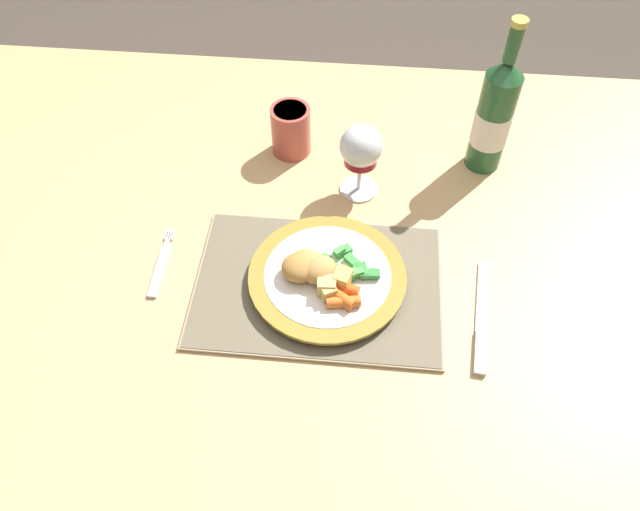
{
  "coord_description": "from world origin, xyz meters",
  "views": [
    {
      "loc": [
        0.11,
        -0.66,
        1.52
      ],
      "look_at": [
        0.05,
        -0.07,
        0.78
      ],
      "focal_mm": 35.0,
      "sensor_mm": 36.0,
      "label": 1
    }
  ],
  "objects": [
    {
      "name": "fork",
      "position": [
        -0.2,
        -0.09,
        0.74
      ],
      "size": [
        0.02,
        0.14,
        0.01
      ],
      "color": "silver",
      "rests_on": "dining_table"
    },
    {
      "name": "placemat",
      "position": [
        0.05,
        -0.1,
        0.74
      ],
      "size": [
        0.38,
        0.26,
        0.01
      ],
      "color": "gray",
      "rests_on": "dining_table"
    },
    {
      "name": "drinking_cup",
      "position": [
        -0.03,
        0.2,
        0.79
      ],
      "size": [
        0.07,
        0.07,
        0.09
      ],
      "color": "#B24C42",
      "rests_on": "dining_table"
    },
    {
      "name": "bottle",
      "position": [
        0.32,
        0.2,
        0.85
      ],
      "size": [
        0.06,
        0.06,
        0.28
      ],
      "color": "#23562D",
      "rests_on": "dining_table"
    },
    {
      "name": "wine_glass",
      "position": [
        0.1,
        0.11,
        0.83
      ],
      "size": [
        0.07,
        0.07,
        0.14
      ],
      "color": "silver",
      "rests_on": "dining_table"
    },
    {
      "name": "roast_potatoes",
      "position": [
        0.08,
        -0.13,
        0.78
      ],
      "size": [
        0.05,
        0.06,
        0.03
      ],
      "color": "#DBB256",
      "rests_on": "dinner_plate"
    },
    {
      "name": "ground_plane",
      "position": [
        0.0,
        0.0,
        0.0
      ],
      "size": [
        6.0,
        6.0,
        0.0
      ],
      "primitive_type": "plane",
      "color": "#4C4238"
    },
    {
      "name": "green_beans_pile",
      "position": [
        0.1,
        -0.09,
        0.77
      ],
      "size": [
        0.1,
        0.08,
        0.02
      ],
      "color": "green",
      "rests_on": "dinner_plate"
    },
    {
      "name": "glazed_carrots",
      "position": [
        0.09,
        -0.14,
        0.77
      ],
      "size": [
        0.05,
        0.05,
        0.02
      ],
      "color": "orange",
      "rests_on": "dinner_plate"
    },
    {
      "name": "breaded_croquettes",
      "position": [
        0.03,
        -0.1,
        0.78
      ],
      "size": [
        0.1,
        0.08,
        0.03
      ],
      "color": "tan",
      "rests_on": "dinner_plate"
    },
    {
      "name": "table_knife",
      "position": [
        0.3,
        -0.15,
        0.74
      ],
      "size": [
        0.04,
        0.2,
        0.01
      ],
      "color": "silver",
      "rests_on": "dining_table"
    },
    {
      "name": "dining_table",
      "position": [
        0.0,
        0.0,
        0.66
      ],
      "size": [
        1.59,
        0.96,
        0.74
      ],
      "color": "tan",
      "rests_on": "ground"
    },
    {
      "name": "dinner_plate",
      "position": [
        0.06,
        -0.1,
        0.76
      ],
      "size": [
        0.24,
        0.24,
        0.02
      ],
      "color": "white",
      "rests_on": "placemat"
    }
  ]
}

